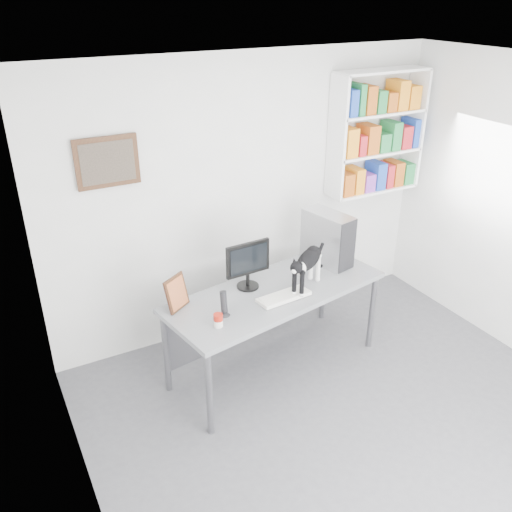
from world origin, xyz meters
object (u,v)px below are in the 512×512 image
Objects in this scene: keyboard at (284,296)px; leaning_print at (176,292)px; monitor at (248,265)px; bookshelf at (377,133)px; soup_can at (218,320)px; pc_tower at (327,238)px; speaker at (224,303)px; cat at (307,269)px; desk at (275,329)px.

leaning_print is at bearing 157.04° from keyboard.
bookshelf is at bearing 14.90° from monitor.
monitor is 4.04× the size of soup_can.
keyboard is at bearing -151.36° from bookshelf.
bookshelf is 2.51× the size of pc_tower.
bookshelf reaches higher than speaker.
pc_tower is 2.23× the size of speaker.
cat is (-0.44, -0.34, -0.07)m from pc_tower.
leaning_print is 0.49× the size of cat.
bookshelf reaches higher than soup_can.
leaning_print is (-0.66, -0.03, -0.07)m from monitor.
speaker reaches higher than keyboard.
desk is 0.65m from cat.
keyboard is 2.08× the size of speaker.
leaning_print is (-0.84, 0.28, 0.13)m from keyboard.
pc_tower reaches higher than soup_can.
bookshelf is 11.49× the size of soup_can.
soup_can is (-0.66, -0.12, 0.04)m from keyboard.
bookshelf is at bearing -2.56° from cat.
bookshelf is at bearing 14.54° from desk.
monitor is at bearing 130.15° from desk.
speaker is at bearing 149.67° from cat.
monitor is 1.96× the size of speaker.
keyboard is 0.90m from leaning_print.
monitor is 0.41m from keyboard.
speaker is at bearing 48.59° from soup_can.
keyboard is 0.93× the size of pc_tower.
keyboard is (0.18, -0.32, -0.20)m from monitor.
cat reaches higher than soup_can.
leaning_print is (-0.86, 0.13, 0.56)m from desk.
keyboard is (-1.60, -0.87, -1.01)m from bookshelf.
keyboard is at bearing -104.89° from desk.
speaker is 0.76× the size of leaning_print.
leaning_print reaches higher than keyboard.
monitor is at bearing -162.56° from bookshelf.
cat is (0.27, 0.06, 0.16)m from keyboard.
cat reaches higher than keyboard.
speaker is at bearing -158.02° from bookshelf.
monitor reaches higher than keyboard.
bookshelf is 2.26m from desk.
monitor is 0.88× the size of pc_tower.
cat is at bearing 7.47° from speaker.
bookshelf reaches higher than pc_tower.
pc_tower is 1.32m from speaker.
monitor is at bearing -29.47° from leaning_print.
desk is 0.79m from speaker.
bookshelf reaches higher than keyboard.
leaning_print is at bearing -179.84° from monitor.
pc_tower is at bearing 2.51° from monitor.
monitor reaches higher than desk.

